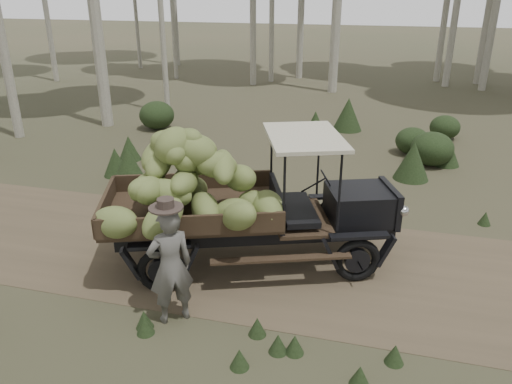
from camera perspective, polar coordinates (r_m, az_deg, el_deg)
ground at (r=9.30m, az=9.70°, el=-8.78°), size 120.00×120.00×0.00m
dirt_track at (r=9.30m, az=9.70°, el=-8.76°), size 70.00×4.00×0.01m
banana_truck at (r=8.58m, az=-4.61°, el=0.47°), size 5.49×3.63×2.73m
farmer at (r=7.56m, az=-9.76°, el=-8.23°), size 0.81×0.78×2.03m
undergrowth at (r=8.87m, az=22.01°, el=-7.83°), size 24.03×22.92×1.39m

